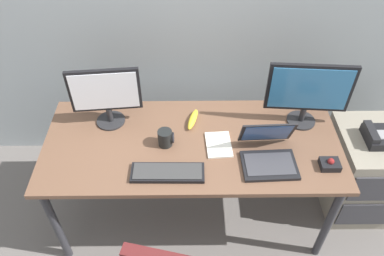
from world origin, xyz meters
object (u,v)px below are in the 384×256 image
Objects in this scene: desk_phone at (378,136)px; coffee_mug at (166,138)px; keyboard at (168,172)px; file_cabinet at (360,172)px; banana at (193,119)px; paper_notepad at (219,145)px; monitor_main at (309,91)px; trackball_mouse at (330,164)px; laptop at (268,153)px; monitor_side at (106,94)px.

coffee_mug reaches higher than desk_phone.
file_cabinet is at bearing 14.48° from keyboard.
coffee_mug is at bearing -129.92° from banana.
paper_notepad is at bearing -53.95° from banana.
desk_phone reaches higher than paper_notepad.
banana is (-0.69, 0.00, -0.22)m from monitor_main.
keyboard is at bearing -177.28° from trackball_mouse.
banana is (-0.15, 0.21, 0.01)m from paper_notepad.
desk_phone is at bearing 35.40° from trackball_mouse.
coffee_mug is (-1.33, -0.09, 0.10)m from desk_phone.
desk_phone is at bearing 4.04° from coffee_mug.
desk_phone is 0.62× the size of laptop.
paper_notepad is (-0.62, 0.17, -0.02)m from trackball_mouse.
monitor_main is at bearing -0.34° from banana.
keyboard reaches higher than paper_notepad.
banana is (-0.43, 0.32, -0.03)m from laptop.
desk_phone is at bearing -116.78° from file_cabinet.
monitor_main is at bearing 20.92° from paper_notepad.
file_cabinet is 1.58× the size of monitor_side.
monitor_side reaches higher than desk_phone.
desk_phone is at bearing -3.65° from monitor_side.
trackball_mouse is at bearing -16.72° from monitor_side.
paper_notepad is at bearing 35.96° from keyboard.
coffee_mug reaches higher than trackball_mouse.
banana is at bearing 175.84° from file_cabinet.
paper_notepad is (-0.28, 0.11, -0.05)m from laptop.
desk_phone is 1.34m from coffee_mug.
banana is (-0.77, 0.38, -0.00)m from trackball_mouse.
paper_notepad is at bearing -173.91° from desk_phone.
coffee_mug is 0.55× the size of banana.
monitor_main reaches higher than monitor_side.
coffee_mug is (-1.34, -0.11, 0.47)m from file_cabinet.
desk_phone is 1.17m from banana.
desk_phone is 0.40× the size of monitor_main.
paper_notepad is at bearing -2.60° from coffee_mug.
banana reaches higher than paper_notepad.
coffee_mug is (0.36, -0.20, -0.17)m from monitor_side.
file_cabinet is 1.33× the size of monitor_main.
file_cabinet is at bearing 6.96° from paper_notepad.
laptop reaches higher than keyboard.
monitor_side reaches higher than laptop.
trackball_mouse is at bearing -11.32° from coffee_mug.
laptop is 0.54m from banana.
desk_phone is 1.72m from monitor_side.
monitor_main is at bearing 101.85° from trackball_mouse.
monitor_main is 0.73m from banana.
file_cabinet is 2.08× the size of laptop.
file_cabinet is 1.42m from coffee_mug.
laptop is (0.57, 0.10, 0.04)m from keyboard.
paper_notepad is at bearing 164.38° from trackball_mouse.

